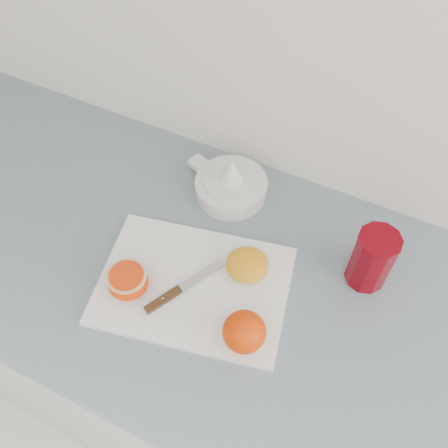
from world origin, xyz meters
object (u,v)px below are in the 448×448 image
cutting_board (194,285)px  citrus_juicer (231,184)px  red_tumbler (371,260)px  half_orange (128,281)px  counter (267,381)px

cutting_board → citrus_juicer: size_ratio=1.81×
cutting_board → red_tumbler: bearing=29.9°
half_orange → red_tumbler: bearing=29.9°
citrus_juicer → half_orange: bearing=-102.2°
cutting_board → half_orange: 0.12m
half_orange → citrus_juicer: 0.31m
cutting_board → citrus_juicer: (-0.04, 0.24, 0.02)m
half_orange → red_tumbler: size_ratio=0.59×
red_tumbler → cutting_board: bearing=-150.1°
red_tumbler → half_orange: bearing=-150.1°
counter → cutting_board: cutting_board is taller
citrus_juicer → red_tumbler: 0.33m
half_orange → red_tumbler: 0.45m
cutting_board → half_orange: half_orange is taller
cutting_board → citrus_juicer: citrus_juicer is taller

